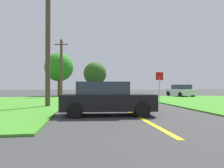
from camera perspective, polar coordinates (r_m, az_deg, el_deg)
name	(u,v)px	position (r m, az deg, el deg)	size (l,w,h in m)	color
ground_plane	(108,100)	(20.06, -1.23, -4.66)	(120.00, 120.00, 0.00)	#383838
lane_stripe_center	(125,109)	(12.20, 3.61, -7.24)	(0.20, 14.00, 0.01)	yellow
stop_sign	(160,81)	(19.28, 13.47, 0.92)	(0.75, 0.13, 2.74)	#9EA0A8
car_behind_on_main_road	(107,99)	(9.67, -1.47, -4.23)	(4.56, 2.22, 1.62)	black
car_on_crossroad	(180,91)	(28.56, 18.98, -1.81)	(2.22, 4.70, 1.62)	silver
utility_pole_near	(48,35)	(14.45, -17.88, 13.15)	(1.77, 0.57, 9.49)	brown
utility_pole_mid	(61,68)	(26.34, -14.33, 4.53)	(1.77, 0.57, 7.36)	brown
oak_tree_left	(95,74)	(38.29, -4.87, 2.99)	(4.39, 4.39, 6.03)	brown
pine_tree_center	(59,67)	(30.30, -14.93, 4.65)	(4.15, 4.15, 6.28)	brown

